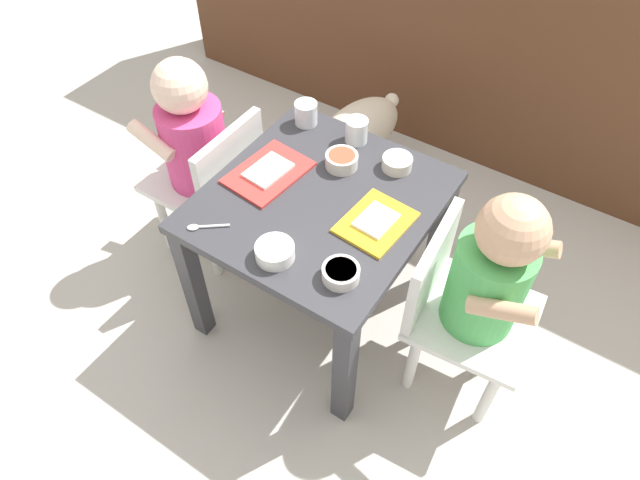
{
  "coord_description": "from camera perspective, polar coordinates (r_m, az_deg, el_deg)",
  "views": [
    {
      "loc": [
        0.54,
        -0.82,
        1.43
      ],
      "look_at": [
        0.0,
        0.0,
        0.29
      ],
      "focal_mm": 31.77,
      "sensor_mm": 36.0,
      "label": 1
    }
  ],
  "objects": [
    {
      "name": "dog",
      "position": [
        1.94,
        3.5,
        10.73
      ],
      "size": [
        0.24,
        0.44,
        0.33
      ],
      "color": "beige",
      "rests_on": "ground"
    },
    {
      "name": "seated_child_left",
      "position": [
        1.63,
        -12.35,
        9.56
      ],
      "size": [
        0.28,
        0.28,
        0.66
      ],
      "color": "silver",
      "rests_on": "ground"
    },
    {
      "name": "cereal_bowl_right_side",
      "position": [
        1.24,
        -4.57,
        -1.15
      ],
      "size": [
        0.09,
        0.09,
        0.04
      ],
      "color": "white",
      "rests_on": "dining_table"
    },
    {
      "name": "veggie_bowl_far",
      "position": [
        1.21,
        2.11,
        -3.32
      ],
      "size": [
        0.08,
        0.08,
        0.03
      ],
      "color": "silver",
      "rests_on": "dining_table"
    },
    {
      "name": "food_tray_left",
      "position": [
        1.44,
        -5.28,
        6.78
      ],
      "size": [
        0.17,
        0.22,
        0.02
      ],
      "color": "red",
      "rests_on": "dining_table"
    },
    {
      "name": "cereal_bowl_left_side",
      "position": [
        1.46,
        7.78,
        7.75
      ],
      "size": [
        0.08,
        0.08,
        0.03
      ],
      "color": "silver",
      "rests_on": "dining_table"
    },
    {
      "name": "water_cup_left",
      "position": [
        1.59,
        -1.42,
        12.52
      ],
      "size": [
        0.06,
        0.06,
        0.06
      ],
      "color": "white",
      "rests_on": "dining_table"
    },
    {
      "name": "dining_table",
      "position": [
        1.44,
        -0.0,
        2.0
      ],
      "size": [
        0.53,
        0.57,
        0.45
      ],
      "color": "#333338",
      "rests_on": "ground"
    },
    {
      "name": "food_tray_right",
      "position": [
        1.32,
        5.61,
        1.77
      ],
      "size": [
        0.15,
        0.18,
        0.02
      ],
      "color": "gold",
      "rests_on": "dining_table"
    },
    {
      "name": "water_cup_right",
      "position": [
        1.53,
        3.69,
        10.82
      ],
      "size": [
        0.06,
        0.06,
        0.07
      ],
      "color": "white",
      "rests_on": "dining_table"
    },
    {
      "name": "kitchen_cabinet_back",
      "position": [
        2.16,
        16.08,
        20.04
      ],
      "size": [
        2.39,
        0.33,
        0.87
      ],
      "primitive_type": "cube",
      "color": "#56331E",
      "rests_on": "ground"
    },
    {
      "name": "veggie_bowl_near",
      "position": [
        1.45,
        2.2,
        8.05
      ],
      "size": [
        0.08,
        0.08,
        0.04
      ],
      "color": "silver",
      "rests_on": "dining_table"
    },
    {
      "name": "spoon_by_left_tray",
      "position": [
        1.34,
        -11.63,
        1.33
      ],
      "size": [
        0.09,
        0.07,
        0.01
      ],
      "color": "silver",
      "rests_on": "dining_table"
    },
    {
      "name": "ground_plane",
      "position": [
        1.73,
        -0.0,
        -6.37
      ],
      "size": [
        7.0,
        7.0,
        0.0
      ],
      "primitive_type": "plane",
      "color": "#B2ADA3"
    },
    {
      "name": "seated_child_right",
      "position": [
        1.31,
        16.22,
        -3.82
      ],
      "size": [
        0.3,
        0.3,
        0.67
      ],
      "color": "silver",
      "rests_on": "ground"
    }
  ]
}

